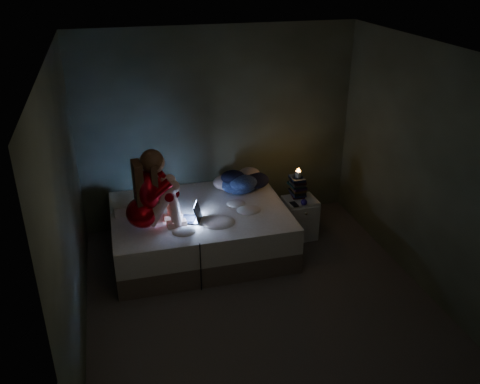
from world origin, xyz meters
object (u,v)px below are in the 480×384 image
object	(u,v)px
woman	(141,191)
nightstand	(299,218)
phone	(294,204)
candle	(298,174)
bed	(200,231)
laptop	(186,211)

from	to	relation	value
woman	nightstand	bearing A→B (deg)	2.84
nightstand	phone	distance (m)	0.33
woman	candle	world-z (taller)	woman
woman	candle	size ratio (longest dim) A/B	11.53
bed	woman	size ratio (longest dim) A/B	2.25
candle	phone	distance (m)	0.39
bed	phone	distance (m)	1.20
woman	phone	xyz separation A→B (m)	(1.85, 0.18, -0.49)
bed	nightstand	world-z (taller)	bed
bed	candle	distance (m)	1.41
bed	nightstand	bearing A→B (deg)	1.14
woman	laptop	bearing A→B (deg)	1.93
woman	candle	xyz separation A→B (m)	(1.97, 0.39, -0.19)
candle	woman	bearing A→B (deg)	-168.86
nightstand	laptop	bearing A→B (deg)	-173.24
bed	candle	world-z (taller)	candle
nightstand	phone	world-z (taller)	phone
woman	phone	distance (m)	1.92
laptop	phone	xyz separation A→B (m)	(1.37, 0.12, -0.14)
phone	bed	bearing A→B (deg)	173.95
laptop	nightstand	xyz separation A→B (m)	(1.50, 0.23, -0.42)
phone	nightstand	bearing A→B (deg)	39.07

